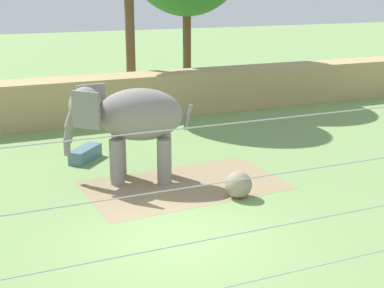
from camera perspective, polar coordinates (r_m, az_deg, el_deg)
The scene contains 7 objects.
ground_plane at distance 12.95m, azimuth -1.07°, elevation -9.73°, with size 120.00×120.00×0.00m, color #759956.
dirt_patch at distance 16.24m, azimuth -0.77°, elevation -4.25°, with size 5.69×3.36×0.01m, color #937F5B.
embankment_wall at distance 23.95m, azimuth -12.41°, elevation 4.34°, with size 36.00×1.80×1.88m, color tan.
elephant at distance 16.28m, azimuth -6.39°, elevation 2.59°, with size 3.62×2.31×2.83m.
enrichment_ball at distance 15.25m, azimuth 4.81°, elevation -4.19°, with size 0.75×0.75×0.75m, color gray.
cable_fence at distance 9.47m, azimuth 6.64°, elevation -7.53°, with size 11.45×0.21×3.69m.
feed_trough at distance 18.79m, azimuth -10.92°, elevation -1.01°, with size 1.31×1.37×0.44m.
Camera 1 is at (-4.43, -10.79, 5.62)m, focal length 51.82 mm.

